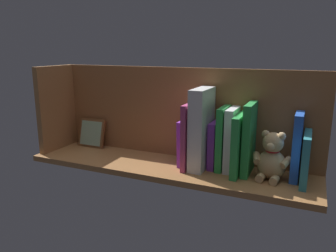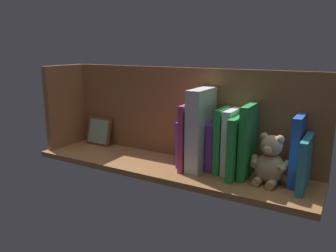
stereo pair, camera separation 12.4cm
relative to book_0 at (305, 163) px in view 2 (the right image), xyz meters
The scene contains 15 objects.
ground_plane 49.68cm from the book_0, ahead, with size 111.36×27.45×2.20cm, color #9E6B3D.
shelf_back_panel 50.54cm from the book_0, 10.83° to the right, with size 111.36×1.50×36.47cm, color #955E34.
shelf_side_divider 102.87cm from the book_0, ahead, with size 2.40×21.45×36.47cm, color #9E6B3D.
book_0 is the anchor object (origin of this frame).
book_1 4.91cm from the book_0, 37.40° to the right, with size 2.70×11.65×22.99cm, color blue.
teddy_bear 10.68cm from the book_0, ahead, with size 13.53×11.53×16.79cm.
book_2 19.39cm from the book_0, ahead, with size 2.59×14.11×25.40cm, color green.
book_3 22.08cm from the book_0, ahead, with size 2.44×16.96×21.51cm, color green.
book_4 25.51cm from the book_0, ahead, with size 3.00×12.36×23.03cm, color silver.
book_5 28.77cm from the book_0, ahead, with size 2.42×12.26×23.23cm, color green.
book_6 31.71cm from the book_0, ahead, with size 2.61×11.24×17.43cm, color purple.
dictionary_thick_white 36.67cm from the book_0, ahead, with size 5.26×16.13×29.85cm, color silver.
book_7 40.37cm from the book_0, ahead, with size 1.82×16.93×24.41cm, color #B23F72.
book_8 42.94cm from the book_0, ahead, with size 2.47×12.89×17.42cm, color purple.
picture_frame_leaning 90.33cm from the book_0, ahead, with size 12.84×4.53×12.90cm.
Camera 2 is at (-60.12, 104.59, 43.96)cm, focal length 35.19 mm.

